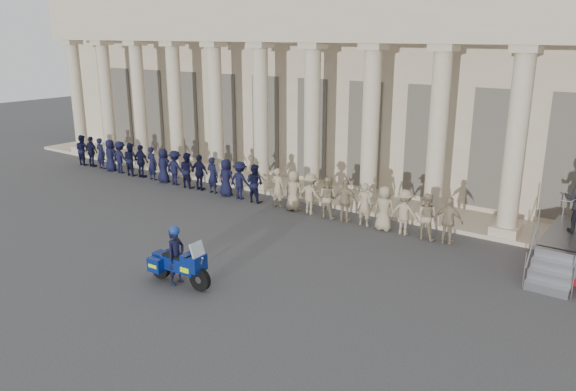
{
  "coord_description": "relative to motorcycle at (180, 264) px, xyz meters",
  "views": [
    {
      "loc": [
        10.95,
        -10.6,
        6.61
      ],
      "look_at": [
        0.8,
        3.45,
        1.6
      ],
      "focal_mm": 35.0,
      "sensor_mm": 36.0,
      "label": 1
    }
  ],
  "objects": [
    {
      "name": "officer_rank",
      "position": [
        -4.94,
        7.29,
        0.2
      ],
      "size": [
        20.48,
        0.6,
        1.58
      ],
      "color": "black",
      "rests_on": "ground"
    },
    {
      "name": "motorcycle",
      "position": [
        0.0,
        0.0,
        0.0
      ],
      "size": [
        2.12,
        0.88,
        1.36
      ],
      "rotation": [
        0.0,
        0.0,
        0.05
      ],
      "color": "black",
      "rests_on": "ground"
    },
    {
      "name": "building",
      "position": [
        -0.31,
        15.63,
        3.94
      ],
      "size": [
        40.0,
        12.5,
        9.0
      ],
      "color": "#BCAB8D",
      "rests_on": "ground"
    },
    {
      "name": "ground",
      "position": [
        -0.31,
        0.89,
        -0.59
      ],
      "size": [
        90.0,
        90.0,
        0.0
      ],
      "primitive_type": "plane",
      "color": "#3C3C3E",
      "rests_on": "ground"
    },
    {
      "name": "rider",
      "position": [
        -0.12,
        -0.01,
        0.25
      ],
      "size": [
        0.41,
        0.6,
        1.67
      ],
      "rotation": [
        0.0,
        0.0,
        1.62
      ],
      "color": "black",
      "rests_on": "ground"
    }
  ]
}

